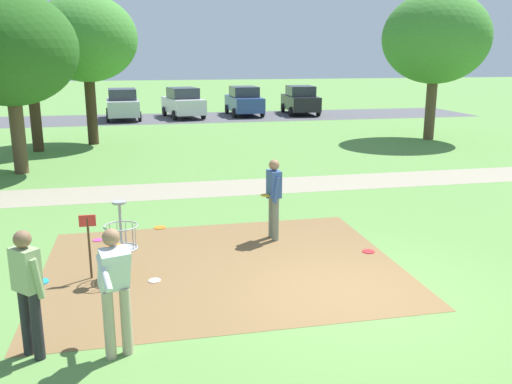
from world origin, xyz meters
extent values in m
plane|color=#5B8942|center=(0.00, 0.00, 0.00)|extent=(160.00, 160.00, 0.00)
cube|color=brown|center=(-1.91, 1.61, 0.00)|extent=(6.43, 5.11, 0.01)
cylinder|color=#9E9EA3|center=(-3.68, 1.44, 0.68)|extent=(0.05, 0.05, 1.35)
cylinder|color=#9E9EA3|center=(-3.68, 1.44, 1.37)|extent=(0.24, 0.24, 0.04)
torus|color=#9E9EA3|center=(-3.68, 1.44, 0.95)|extent=(0.58, 0.58, 0.02)
torus|color=#9E9EA3|center=(-3.68, 1.44, 0.55)|extent=(0.55, 0.55, 0.03)
cylinder|color=#9E9EA3|center=(-3.68, 1.44, 0.53)|extent=(0.48, 0.48, 0.02)
cylinder|color=gray|center=(-3.44, 1.44, 0.75)|extent=(0.01, 0.01, 0.40)
cylinder|color=gray|center=(-3.49, 1.58, 0.75)|extent=(0.01, 0.01, 0.40)
cylinder|color=gray|center=(-3.61, 1.67, 0.75)|extent=(0.01, 0.01, 0.40)
cylinder|color=gray|center=(-3.75, 1.67, 0.75)|extent=(0.01, 0.01, 0.40)
cylinder|color=gray|center=(-3.87, 1.58, 0.75)|extent=(0.01, 0.01, 0.40)
cylinder|color=gray|center=(-3.92, 1.44, 0.75)|extent=(0.01, 0.01, 0.40)
cylinder|color=gray|center=(-3.87, 1.30, 0.75)|extent=(0.01, 0.01, 0.40)
cylinder|color=gray|center=(-3.75, 1.22, 0.75)|extent=(0.01, 0.01, 0.40)
cylinder|color=gray|center=(-3.61, 1.22, 0.75)|extent=(0.01, 0.01, 0.40)
cylinder|color=gray|center=(-3.49, 1.30, 0.75)|extent=(0.01, 0.01, 0.40)
cylinder|color=#4C3823|center=(-4.23, 1.54, 0.55)|extent=(0.04, 0.04, 1.10)
cube|color=red|center=(-4.23, 1.54, 1.05)|extent=(0.28, 0.03, 0.20)
cylinder|color=tan|center=(-3.78, -1.20, 0.46)|extent=(0.14, 0.14, 0.92)
cylinder|color=tan|center=(-3.57, -1.14, 0.46)|extent=(0.14, 0.14, 0.92)
cube|color=silver|center=(-3.67, -1.17, 1.20)|extent=(0.45, 0.47, 0.60)
sphere|color=#9E7051|center=(-3.69, -1.11, 1.60)|extent=(0.22, 0.22, 0.22)
cylinder|color=silver|center=(-3.60, -0.83, 1.32)|extent=(0.25, 0.59, 0.21)
cylinder|color=orange|center=(-3.68, -0.57, 1.29)|extent=(0.22, 0.22, 0.02)
cylinder|color=silver|center=(-3.78, -1.39, 1.25)|extent=(0.22, 0.48, 0.37)
cylinder|color=#232328|center=(-4.83, -0.88, 0.46)|extent=(0.14, 0.14, 0.92)
cylinder|color=#232328|center=(-4.67, -1.03, 0.46)|extent=(0.14, 0.14, 0.92)
cube|color=#93A875|center=(-4.75, -0.95, 1.20)|extent=(0.41, 0.41, 0.56)
sphere|color=brown|center=(-4.75, -0.95, 1.60)|extent=(0.22, 0.22, 0.22)
cylinder|color=#93A875|center=(-4.87, -0.81, 1.12)|extent=(0.18, 0.18, 0.55)
cylinder|color=#93A875|center=(-4.60, -1.07, 1.12)|extent=(0.18, 0.18, 0.55)
cylinder|color=#1E93DB|center=(-4.62, -0.83, 0.97)|extent=(0.22, 0.22, 0.02)
cylinder|color=slate|center=(-0.60, 2.83, 0.46)|extent=(0.14, 0.14, 0.92)
cylinder|color=slate|center=(-0.62, 3.05, 0.46)|extent=(0.14, 0.14, 0.92)
cube|color=#385693|center=(-0.61, 2.94, 1.20)|extent=(0.26, 0.38, 0.56)
sphere|color=#9E7051|center=(-0.61, 2.94, 1.60)|extent=(0.22, 0.22, 0.22)
cylinder|color=#385693|center=(-0.61, 2.75, 1.12)|extent=(0.17, 0.11, 0.55)
cylinder|color=#385693|center=(-0.65, 3.13, 1.12)|extent=(0.17, 0.11, 0.55)
cylinder|color=gold|center=(-0.79, 2.92, 0.97)|extent=(0.22, 0.22, 0.02)
cylinder|color=white|center=(-3.16, 1.18, 0.01)|extent=(0.21, 0.21, 0.02)
cylinder|color=orange|center=(-2.95, 4.18, 0.01)|extent=(0.26, 0.26, 0.02)
cylinder|color=#E53D99|center=(-4.26, 3.58, 0.01)|extent=(0.20, 0.20, 0.02)
cylinder|color=gold|center=(-4.49, 4.87, 0.01)|extent=(0.20, 0.20, 0.02)
cylinder|color=red|center=(1.04, 1.76, 0.01)|extent=(0.25, 0.25, 0.02)
cylinder|color=brown|center=(9.79, 15.22, 1.38)|extent=(0.47, 0.47, 2.76)
ellipsoid|color=#428433|center=(9.79, 15.22, 4.53)|extent=(4.73, 4.73, 4.02)
cylinder|color=brown|center=(-7.18, 11.17, 1.20)|extent=(0.45, 0.45, 2.41)
ellipsoid|color=#285B1E|center=(-7.18, 11.17, 4.00)|extent=(4.24, 4.24, 3.60)
cylinder|color=#422D1E|center=(-7.35, 15.50, 1.21)|extent=(0.42, 0.42, 2.42)
ellipsoid|color=#428433|center=(-7.35, 15.50, 3.76)|extent=(3.57, 3.57, 3.04)
cylinder|color=#422D1E|center=(-5.30, 16.97, 1.44)|extent=(0.45, 0.45, 2.88)
ellipsoid|color=#428433|center=(-5.30, 16.97, 4.48)|extent=(4.26, 4.26, 3.62)
cube|color=#4C4C51|center=(0.00, 26.45, 0.00)|extent=(36.00, 6.00, 0.01)
cube|color=#B2B7BC|center=(-4.24, 26.36, 0.75)|extent=(2.02, 4.29, 0.90)
cube|color=#2D333D|center=(-4.24, 26.36, 1.52)|extent=(1.70, 2.26, 0.64)
cylinder|color=black|center=(-5.21, 27.61, 0.30)|extent=(0.21, 0.61, 0.60)
cylinder|color=black|center=(-3.41, 27.71, 0.30)|extent=(0.21, 0.61, 0.60)
cylinder|color=black|center=(-5.08, 25.01, 0.30)|extent=(0.21, 0.61, 0.60)
cylinder|color=black|center=(-3.28, 25.11, 0.30)|extent=(0.21, 0.61, 0.60)
cube|color=silver|center=(-0.60, 26.70, 0.75)|extent=(2.52, 4.45, 0.90)
cube|color=#2D333D|center=(-0.60, 26.70, 1.52)|extent=(1.95, 2.43, 0.64)
cylinder|color=black|center=(-1.71, 27.82, 0.30)|extent=(0.28, 0.62, 0.60)
cylinder|color=black|center=(0.06, 28.14, 0.30)|extent=(0.28, 0.62, 0.60)
cylinder|color=black|center=(-1.25, 25.26, 0.30)|extent=(0.28, 0.62, 0.60)
cylinder|color=black|center=(0.52, 25.58, 0.30)|extent=(0.28, 0.62, 0.60)
cube|color=#2D4784|center=(3.36, 27.17, 0.75)|extent=(1.89, 4.24, 0.90)
cube|color=#2D333D|center=(3.36, 27.17, 1.52)|extent=(1.63, 2.22, 0.64)
cylinder|color=black|center=(2.43, 28.45, 0.30)|extent=(0.19, 0.60, 0.60)
cylinder|color=black|center=(4.23, 28.49, 0.30)|extent=(0.19, 0.60, 0.60)
cylinder|color=black|center=(2.48, 25.85, 0.30)|extent=(0.19, 0.60, 0.60)
cylinder|color=black|center=(4.28, 25.88, 0.30)|extent=(0.19, 0.60, 0.60)
cube|color=black|center=(7.12, 27.13, 0.75)|extent=(2.06, 4.30, 0.90)
cube|color=#2D333D|center=(7.12, 27.13, 1.52)|extent=(1.72, 2.28, 0.64)
cylinder|color=black|center=(6.30, 28.49, 0.30)|extent=(0.22, 0.61, 0.60)
cylinder|color=black|center=(8.10, 28.38, 0.30)|extent=(0.22, 0.61, 0.60)
cylinder|color=black|center=(6.14, 25.89, 0.30)|extent=(0.22, 0.61, 0.60)
cylinder|color=black|center=(7.93, 25.78, 0.30)|extent=(0.22, 0.61, 0.60)
cube|color=gray|center=(0.00, 7.67, 0.00)|extent=(40.00, 1.99, 0.00)
camera|label=1|loc=(-3.26, -7.77, 3.79)|focal=38.36mm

